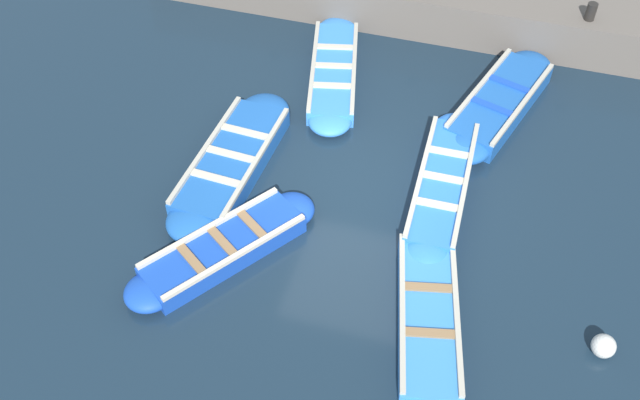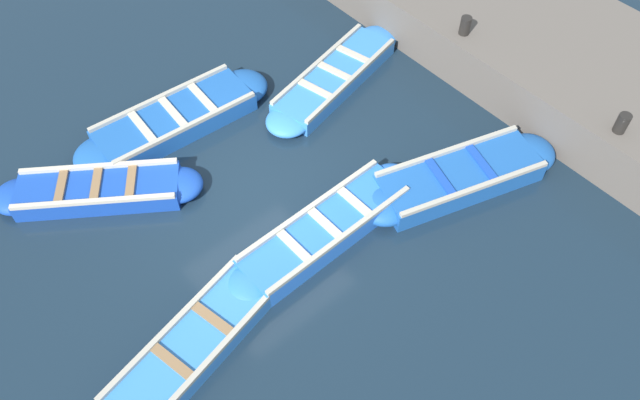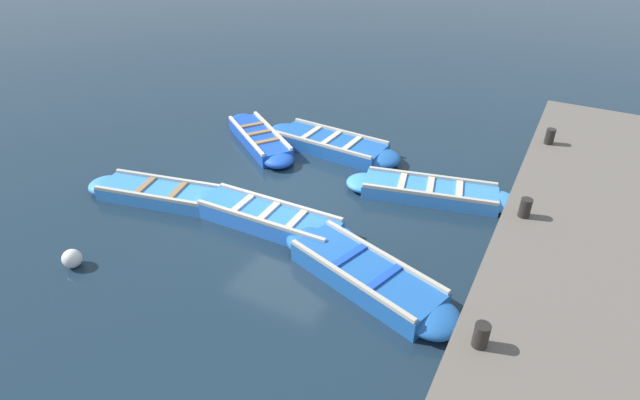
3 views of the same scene
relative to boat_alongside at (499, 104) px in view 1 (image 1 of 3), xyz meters
name	(u,v)px [view 1 (image 1 of 3)]	position (x,y,z in m)	size (l,w,h in m)	color
ground_plane	(362,191)	(2.76, -1.96, -0.19)	(120.00, 120.00, 0.00)	#162838
boat_alongside	(499,104)	(0.00, 0.00, 0.00)	(3.80, 1.96, 0.45)	#1E59AD
boat_broadside	(334,72)	(-0.10, -3.27, -0.04)	(3.84, 1.62, 0.36)	#3884E0
boat_drifting	(442,185)	(2.41, -0.66, -0.01)	(3.78, 0.88, 0.42)	blue
boat_mid_row	(224,249)	(4.73, -3.72, -0.03)	(3.25, 2.61, 0.39)	#1947B7
boat_stern_in	(232,162)	(2.88, -4.28, -0.02)	(3.92, 1.21, 0.41)	#1E59AD
boat_far_corner	(428,316)	(5.05, -0.40, -0.05)	(3.70, 1.54, 0.35)	#3884E0
bollard_mid_south	(591,12)	(-2.13, 1.35, 0.93)	(0.20, 0.20, 0.35)	black
buoy_orange_near	(604,346)	(4.87, 2.08, -0.02)	(0.35, 0.35, 0.35)	silver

